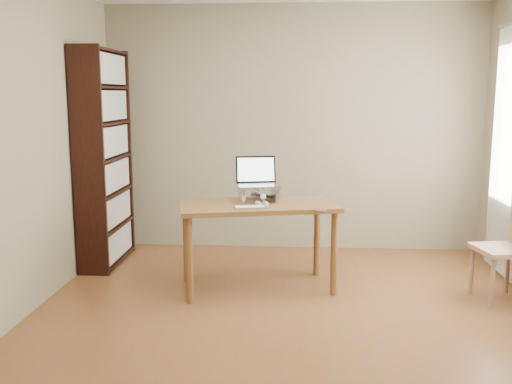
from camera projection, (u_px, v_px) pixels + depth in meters
The scene contains 9 objects.
room at pixel (297, 148), 3.88m from camera, with size 4.04×4.54×2.64m.
bookshelf at pixel (104, 158), 5.56m from camera, with size 0.30×0.90×2.10m.
desk at pixel (258, 216), 4.85m from camera, with size 1.43×0.94×0.75m.
laptop_stand at pixel (258, 192), 4.90m from camera, with size 0.32×0.25×0.13m.
laptop at pixel (259, 178), 4.94m from camera, with size 0.40×0.36×0.25m.
keyboard at pixel (250, 207), 4.62m from camera, with size 0.28×0.16×0.02m.
coaster at pixel (321, 210), 4.53m from camera, with size 0.10×0.10×0.01m, color brown.
cat at pixel (258, 193), 4.93m from camera, with size 0.26×0.49×0.16m.
chair at pixel (512, 243), 4.58m from camera, with size 0.47×0.47×0.90m.
Camera 1 is at (0.01, -3.88, 1.66)m, focal length 40.00 mm.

